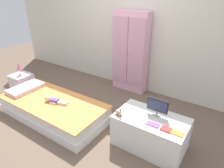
{
  "coord_description": "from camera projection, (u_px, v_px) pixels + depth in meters",
  "views": [
    {
      "loc": [
        1.89,
        -1.87,
        1.93
      ],
      "look_at": [
        0.37,
        0.39,
        0.59
      ],
      "focal_mm": 31.96,
      "sensor_mm": 36.0,
      "label": 1
    }
  ],
  "objects": [
    {
      "name": "ground_plane",
      "position": [
        79.0,
        121.0,
        3.19
      ],
      "size": [
        10.0,
        10.0,
        0.02
      ],
      "primitive_type": "cube",
      "color": "brown"
    },
    {
      "name": "back_wall",
      "position": [
        131.0,
        21.0,
        3.77
      ],
      "size": [
        6.4,
        0.05,
        2.7
      ],
      "primitive_type": "cube",
      "color": "silver",
      "rests_on": "ground_plane"
    },
    {
      "name": "bed",
      "position": [
        54.0,
        109.0,
        3.24
      ],
      "size": [
        1.77,
        0.84,
        0.29
      ],
      "color": "white",
      "rests_on": "ground_plane"
    },
    {
      "name": "pillow",
      "position": [
        26.0,
        88.0,
        3.5
      ],
      "size": [
        0.32,
        0.6,
        0.06
      ],
      "primitive_type": "cube",
      "color": "silver",
      "rests_on": "bed"
    },
    {
      "name": "doll",
      "position": [
        52.0,
        100.0,
        3.13
      ],
      "size": [
        0.39,
        0.18,
        0.1
      ],
      "color": "#6B4CB2",
      "rests_on": "bed"
    },
    {
      "name": "nightstand",
      "position": [
        22.0,
        83.0,
        3.97
      ],
      "size": [
        0.36,
        0.36,
        0.38
      ],
      "primitive_type": "cube",
      "color": "silver",
      "rests_on": "ground_plane"
    },
    {
      "name": "table_lamp",
      "position": [
        19.0,
        67.0,
        3.82
      ],
      "size": [
        0.1,
        0.1,
        0.24
      ],
      "color": "#B7B2AD",
      "rests_on": "nightstand"
    },
    {
      "name": "wardrobe",
      "position": [
        130.0,
        53.0,
        3.85
      ],
      "size": [
        0.69,
        0.26,
        1.55
      ],
      "color": "#EFADCC",
      "rests_on": "ground_plane"
    },
    {
      "name": "tv_stand",
      "position": [
        150.0,
        132.0,
        2.6
      ],
      "size": [
        0.91,
        0.54,
        0.45
      ],
      "primitive_type": "cube",
      "color": "silver",
      "rests_on": "ground_plane"
    },
    {
      "name": "tv_monitor",
      "position": [
        157.0,
        106.0,
        2.5
      ],
      "size": [
        0.27,
        0.1,
        0.23
      ],
      "color": "#99999E",
      "rests_on": "tv_stand"
    },
    {
      "name": "rocking_horse_toy",
      "position": [
        119.0,
        112.0,
        2.52
      ],
      "size": [
        0.1,
        0.04,
        0.12
      ],
      "color": "#8E6642",
      "rests_on": "tv_stand"
    },
    {
      "name": "book_purple",
      "position": [
        153.0,
        124.0,
        2.37
      ],
      "size": [
        0.15,
        0.09,
        0.01
      ],
      "primitive_type": "cube",
      "color": "#8E51B2",
      "rests_on": "tv_stand"
    },
    {
      "name": "book_red",
      "position": [
        166.0,
        129.0,
        2.29
      ],
      "size": [
        0.12,
        0.1,
        0.02
      ],
      "primitive_type": "cube",
      "color": "#CC3838",
      "rests_on": "tv_stand"
    },
    {
      "name": "book_orange",
      "position": [
        177.0,
        133.0,
        2.23
      ],
      "size": [
        0.14,
        0.08,
        0.01
      ],
      "primitive_type": "cube",
      "color": "orange",
      "rests_on": "tv_stand"
    }
  ]
}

